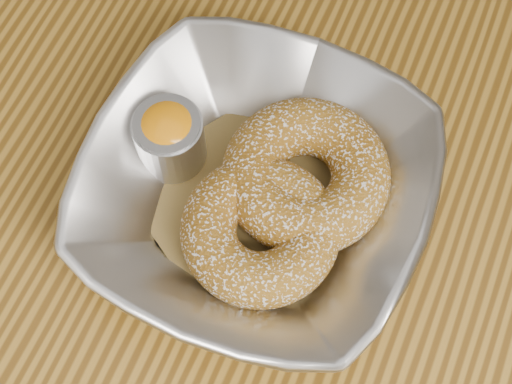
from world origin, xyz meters
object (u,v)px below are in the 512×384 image
at_px(donut_back, 306,175).
at_px(donut_front, 260,231).
at_px(table, 349,330).
at_px(serving_bowl, 256,193).
at_px(ramekin, 169,137).

relative_size(donut_back, donut_front, 1.09).
bearing_deg(table, serving_bowl, 162.63).
distance_m(table, donut_front, 0.15).
xyz_separation_m(table, ramekin, (-0.16, 0.04, 0.13)).
relative_size(table, donut_back, 10.32).
height_order(donut_back, ramekin, ramekin).
relative_size(serving_bowl, ramekin, 4.45).
distance_m(donut_front, ramekin, 0.09).
bearing_deg(donut_back, donut_front, -104.77).
height_order(donut_back, donut_front, donut_back).
relative_size(table, serving_bowl, 5.12).
xyz_separation_m(table, donut_front, (-0.08, 0.00, 0.13)).
height_order(table, donut_back, donut_back).
xyz_separation_m(donut_back, donut_front, (-0.01, -0.05, -0.00)).
bearing_deg(serving_bowl, donut_back, 43.50).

